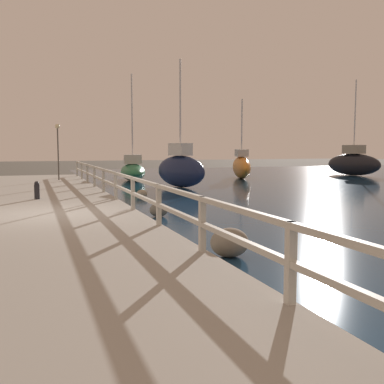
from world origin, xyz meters
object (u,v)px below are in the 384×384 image
object	(u,v)px
sailboat_green	(133,170)
sailboat_orange	(241,166)
dock_lamp	(58,139)
sailboat_navy	(180,169)
sailboat_black	(353,163)
mooring_bollard	(37,190)

from	to	relation	value
sailboat_green	sailboat_orange	world-z (taller)	sailboat_green
dock_lamp	sailboat_orange	xyz separation A→B (m)	(11.58, 1.40, -1.66)
sailboat_navy	sailboat_orange	bearing A→B (deg)	23.79
sailboat_navy	sailboat_black	world-z (taller)	sailboat_black
sailboat_navy	sailboat_black	bearing A→B (deg)	1.96
sailboat_green	sailboat_orange	distance (m)	7.15
dock_lamp	sailboat_orange	distance (m)	11.78
mooring_bollard	sailboat_green	distance (m)	12.43
mooring_bollard	sailboat_black	xyz separation A→B (m)	(21.78, 10.68, 0.33)
dock_lamp	sailboat_black	distance (m)	20.67
mooring_bollard	dock_lamp	distance (m)	9.52
sailboat_navy	sailboat_black	distance (m)	15.72
sailboat_green	sailboat_navy	distance (m)	5.66
mooring_bollard	dock_lamp	xyz separation A→B (m)	(1.22, 9.24, 1.90)
sailboat_black	mooring_bollard	bearing A→B (deg)	-165.51
sailboat_orange	sailboat_black	size ratio (longest dim) A/B	0.77
dock_lamp	sailboat_orange	world-z (taller)	sailboat_orange
sailboat_black	sailboat_orange	bearing A→B (deg)	168.64
mooring_bollard	sailboat_navy	distance (m)	8.87
sailboat_navy	dock_lamp	bearing A→B (deg)	129.86
mooring_bollard	sailboat_green	world-z (taller)	sailboat_green
dock_lamp	sailboat_navy	distance (m)	6.97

